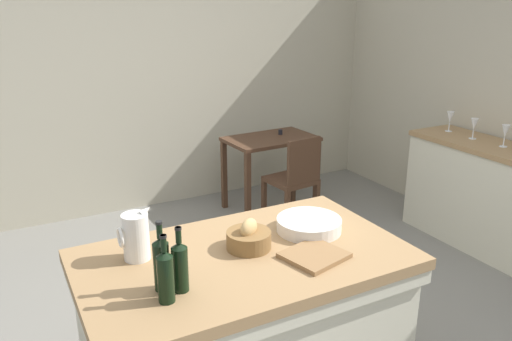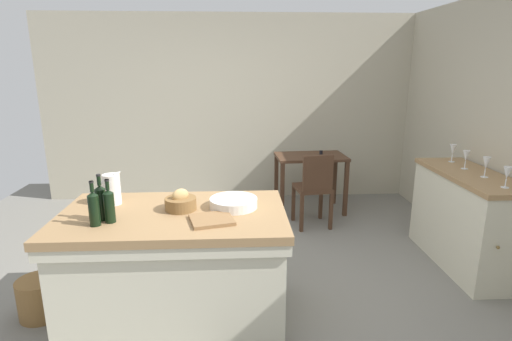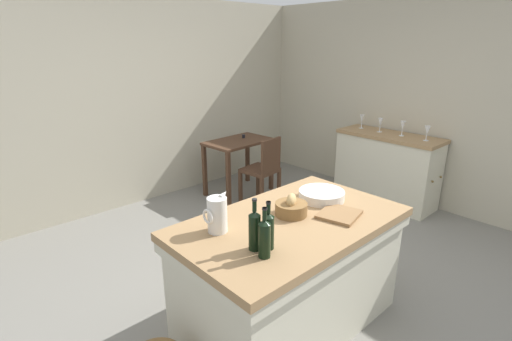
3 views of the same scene
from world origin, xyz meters
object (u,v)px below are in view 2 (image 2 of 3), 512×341
at_px(wash_bowl, 234,203).
at_px(wine_bottle_amber, 101,202).
at_px(wine_glass_far_left, 507,173).
at_px(wicker_hamper, 40,298).
at_px(writing_desk, 310,165).
at_px(wooden_chair, 314,187).
at_px(island_table, 176,262).
at_px(pitcher, 112,189).
at_px(wine_glass_right, 453,150).
at_px(wine_bottle_green, 94,208).
at_px(bread_basket, 181,202).
at_px(wine_glass_left, 486,163).
at_px(cutting_board, 212,220).
at_px(side_cabinet, 466,219).
at_px(wine_glass_middle, 466,156).
at_px(wine_bottle_dark, 109,205).

distance_m(wash_bowl, wine_bottle_amber, 0.94).
xyz_separation_m(wine_glass_far_left, wicker_hamper, (-3.75, -0.20, -0.89)).
distance_m(writing_desk, wooden_chair, 0.58).
bearing_deg(island_table, wine_glass_far_left, 5.64).
height_order(pitcher, wine_glass_right, pitcher).
distance_m(wine_bottle_green, wicker_hamper, 1.06).
relative_size(writing_desk, bread_basket, 4.01).
distance_m(wine_glass_far_left, wine_glass_left, 0.32).
xyz_separation_m(island_table, wine_bottle_green, (-0.48, -0.23, 0.52)).
distance_m(wooden_chair, wine_glass_left, 1.83).
distance_m(cutting_board, wicker_hamper, 1.57).
bearing_deg(side_cabinet, wine_glass_middle, 85.27).
xyz_separation_m(writing_desk, wine_glass_middle, (1.24, -1.41, 0.41)).
distance_m(pitcher, wine_glass_far_left, 3.17).
distance_m(wine_bottle_green, wine_glass_far_left, 3.20).
distance_m(island_table, wine_bottle_amber, 0.72).
xyz_separation_m(writing_desk, wine_bottle_dark, (-1.85, -2.47, 0.35)).
height_order(cutting_board, wine_glass_middle, wine_glass_middle).
xyz_separation_m(wine_glass_far_left, wine_glass_middle, (0.01, 0.62, 0.00)).
bearing_deg(bread_basket, wine_glass_left, 11.40).
height_order(wooden_chair, wine_bottle_amber, wine_bottle_amber).
bearing_deg(cutting_board, wooden_chair, 60.29).
xyz_separation_m(bread_basket, wine_bottle_dark, (-0.45, -0.22, 0.07)).
height_order(pitcher, wicker_hamper, pitcher).
bearing_deg(wine_glass_far_left, writing_desk, 121.18).
bearing_deg(cutting_board, wine_glass_left, 17.90).
bearing_deg(wooden_chair, island_table, -128.79).
distance_m(wine_bottle_amber, wine_glass_middle, 3.32).
relative_size(wine_bottle_amber, wine_glass_left, 1.76).
distance_m(wash_bowl, wine_glass_far_left, 2.25).
bearing_deg(wine_bottle_green, wash_bowl, 18.41).
height_order(wine_bottle_green, wine_glass_middle, wine_bottle_green).
bearing_deg(pitcher, wine_bottle_dark, -76.35).
bearing_deg(wine_bottle_amber, wash_bowl, 12.84).
bearing_deg(wine_glass_middle, wash_bowl, -160.32).
relative_size(cutting_board, wine_glass_middle, 1.55).
bearing_deg(wine_glass_far_left, wine_glass_right, 87.56).
bearing_deg(pitcher, wine_glass_right, 16.84).
relative_size(wine_bottle_dark, wine_glass_right, 1.64).
relative_size(writing_desk, cutting_board, 3.28).
xyz_separation_m(side_cabinet, wine_glass_left, (0.02, -0.14, 0.59)).
distance_m(side_cabinet, wooden_chair, 1.64).
xyz_separation_m(wine_bottle_amber, wine_glass_right, (3.19, 1.30, 0.06)).
height_order(side_cabinet, writing_desk, side_cabinet).
distance_m(island_table, wine_bottle_dark, 0.68).
xyz_separation_m(cutting_board, wine_glass_left, (2.41, 0.78, 0.18)).
bearing_deg(island_table, pitcher, 157.03).
bearing_deg(wine_glass_right, wine_glass_far_left, -92.44).
xyz_separation_m(wine_bottle_green, wine_glass_left, (3.19, 0.81, 0.06)).
height_order(side_cabinet, cutting_board, side_cabinet).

